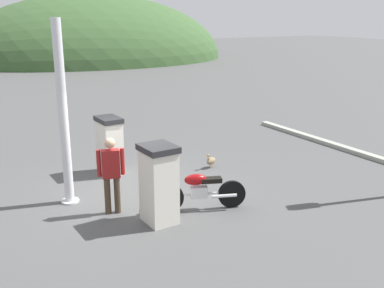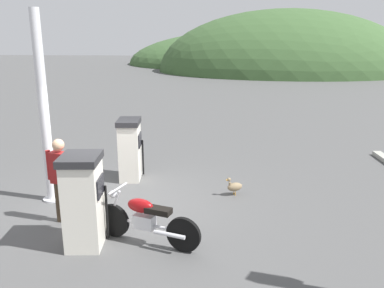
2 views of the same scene
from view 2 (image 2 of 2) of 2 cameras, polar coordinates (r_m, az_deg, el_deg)
ground_plane at (r=8.61m, az=-10.76°, el=-8.66°), size 120.00×120.00×0.00m
fuel_pump_near at (r=6.89m, az=-15.27°, el=-7.85°), size 0.69×0.79×1.61m
fuel_pump_far at (r=9.85m, az=-8.87°, el=-0.73°), size 0.60×0.83×1.51m
motorcycle_near_pump at (r=6.92m, az=-6.68°, el=-10.66°), size 1.88×0.82×0.94m
attendant_person at (r=7.82m, az=-18.23°, el=-4.30°), size 0.58×0.27×1.64m
wandering_duck at (r=8.96m, az=6.09°, el=-6.05°), size 0.42×0.31×0.43m
canopy_support_pole at (r=8.73m, az=-20.39°, el=4.16°), size 0.40×0.40×3.98m
distant_hill_main at (r=40.26m, az=13.12°, el=10.09°), size 24.38×17.49×11.62m
distant_hill_secondary at (r=49.71m, az=8.90°, el=11.25°), size 30.29×23.17×8.03m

